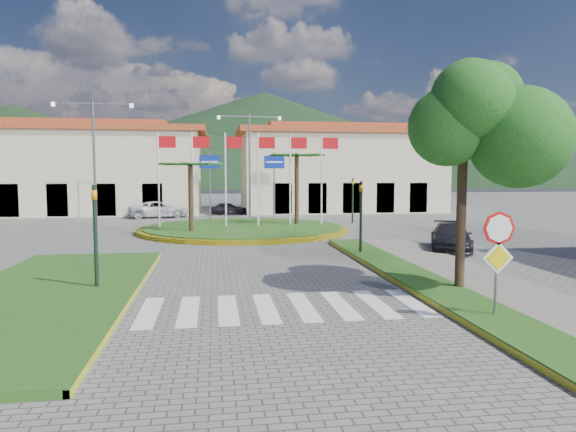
{
  "coord_description": "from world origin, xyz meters",
  "views": [
    {
      "loc": [
        -1.73,
        -9.19,
        3.54
      ],
      "look_at": [
        0.77,
        8.0,
        2.09
      ],
      "focal_mm": 32.0,
      "sensor_mm": 36.0,
      "label": 1
    }
  ],
  "objects": [
    {
      "name": "crosswalk",
      "position": [
        0.0,
        4.0,
        0.01
      ],
      "size": [
        8.0,
        3.0,
        0.01
      ],
      "primitive_type": "cube",
      "color": "silver",
      "rests_on": "ground"
    },
    {
      "name": "building_left",
      "position": [
        -14.0,
        38.0,
        3.9
      ],
      "size": [
        23.32,
        9.54,
        8.05
      ],
      "color": "beige",
      "rests_on": "ground"
    },
    {
      "name": "building_right",
      "position": [
        10.0,
        38.0,
        3.9
      ],
      "size": [
        19.08,
        9.54,
        8.05
      ],
      "color": "beige",
      "rests_on": "ground"
    },
    {
      "name": "traffic_light_far",
      "position": [
        8.0,
        26.0,
        1.94
      ],
      "size": [
        0.18,
        0.15,
        3.2
      ],
      "color": "black",
      "rests_on": "ground"
    },
    {
      "name": "verge_right",
      "position": [
        4.8,
        2.0,
        0.09
      ],
      "size": [
        1.6,
        28.0,
        0.18
      ],
      "primitive_type": "cube",
      "color": "#254D16",
      "rests_on": "ground"
    },
    {
      "name": "traffic_light_right",
      "position": [
        4.5,
        12.0,
        1.94
      ],
      "size": [
        0.15,
        0.18,
        3.2
      ],
      "color": "black",
      "rests_on": "ground"
    },
    {
      "name": "direction_sign_west",
      "position": [
        -2.0,
        30.97,
        3.53
      ],
      "size": [
        1.6,
        0.14,
        5.2
      ],
      "color": "slate",
      "rests_on": "ground"
    },
    {
      "name": "white_van",
      "position": [
        -6.09,
        32.57,
        0.65
      ],
      "size": [
        5.05,
        3.17,
        1.3
      ],
      "primitive_type": "imported",
      "rotation": [
        0.0,
        0.0,
        1.8
      ],
      "color": "white",
      "rests_on": "ground"
    },
    {
      "name": "sidewalk_right",
      "position": [
        6.0,
        2.0,
        0.07
      ],
      "size": [
        4.0,
        28.0,
        0.15
      ],
      "primitive_type": "cube",
      "color": "gray",
      "rests_on": "ground"
    },
    {
      "name": "car_side_right",
      "position": [
        9.03,
        12.84,
        0.62
      ],
      "size": [
        3.27,
        4.61,
        1.24
      ],
      "primitive_type": "imported",
      "rotation": [
        0.0,
        0.0,
        -0.4
      ],
      "color": "black",
      "rests_on": "ground"
    },
    {
      "name": "ground",
      "position": [
        0.0,
        0.0,
        0.0
      ],
      "size": [
        160.0,
        160.0,
        0.0
      ],
      "primitive_type": "plane",
      "color": "slate",
      "rests_on": "ground"
    },
    {
      "name": "hill_near_back",
      "position": [
        -10.0,
        130.0,
        8.0
      ],
      "size": [
        110.0,
        110.0,
        16.0
      ],
      "primitive_type": "cone",
      "color": "black",
      "rests_on": "ground"
    },
    {
      "name": "car_dark_a",
      "position": [
        -0.51,
        34.75,
        0.53
      ],
      "size": [
        3.24,
        1.7,
        1.05
      ],
      "primitive_type": "imported",
      "rotation": [
        0.0,
        0.0,
        1.73
      ],
      "color": "black",
      "rests_on": "ground"
    },
    {
      "name": "deciduous_tree",
      "position": [
        5.5,
        5.0,
        5.18
      ],
      "size": [
        3.6,
        3.6,
        6.8
      ],
      "color": "black",
      "rests_on": "ground"
    },
    {
      "name": "median_left",
      "position": [
        -6.5,
        6.0,
        0.09
      ],
      "size": [
        5.0,
        14.0,
        0.18
      ],
      "primitive_type": "cube",
      "color": "#254D16",
      "rests_on": "ground"
    },
    {
      "name": "car_dark_b",
      "position": [
        9.76,
        35.83,
        0.68
      ],
      "size": [
        4.34,
        2.64,
        1.35
      ],
      "primitive_type": "imported",
      "rotation": [
        0.0,
        0.0,
        1.25
      ],
      "color": "black",
      "rests_on": "ground"
    },
    {
      "name": "street_lamp_centre",
      "position": [
        1.0,
        30.0,
        4.5
      ],
      "size": [
        4.8,
        0.16,
        8.0
      ],
      "color": "slate",
      "rests_on": "ground"
    },
    {
      "name": "direction_sign_east",
      "position": [
        3.0,
        30.97,
        3.53
      ],
      "size": [
        1.6,
        0.14,
        5.2
      ],
      "color": "slate",
      "rests_on": "ground"
    },
    {
      "name": "traffic_light_left",
      "position": [
        -5.2,
        6.5,
        1.94
      ],
      "size": [
        0.15,
        0.18,
        3.2
      ],
      "color": "black",
      "rests_on": "ground"
    },
    {
      "name": "hill_far_mid",
      "position": [
        15.0,
        160.0,
        15.0
      ],
      "size": [
        180.0,
        180.0,
        30.0
      ],
      "primitive_type": "cone",
      "color": "black",
      "rests_on": "ground"
    },
    {
      "name": "hill_far_east",
      "position": [
        70.0,
        135.0,
        9.0
      ],
      "size": [
        120.0,
        120.0,
        18.0
      ],
      "primitive_type": "cone",
      "color": "black",
      "rests_on": "ground"
    },
    {
      "name": "roundabout_island",
      "position": [
        0.0,
        22.0,
        0.17
      ],
      "size": [
        12.7,
        12.7,
        6.0
      ],
      "color": "yellow",
      "rests_on": "ground"
    },
    {
      "name": "hill_far_west",
      "position": [
        -55.0,
        140.0,
        11.0
      ],
      "size": [
        140.0,
        140.0,
        22.0
      ],
      "primitive_type": "cone",
      "color": "black",
      "rests_on": "ground"
    },
    {
      "name": "stop_sign",
      "position": [
        4.9,
        1.96,
        1.79
      ],
      "size": [
        0.8,
        0.11,
        2.65
      ],
      "color": "slate",
      "rests_on": "ground"
    },
    {
      "name": "street_lamp_west",
      "position": [
        -9.0,
        24.0,
        4.5
      ],
      "size": [
        4.8,
        0.16,
        8.0
      ],
      "color": "slate",
      "rests_on": "ground"
    }
  ]
}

